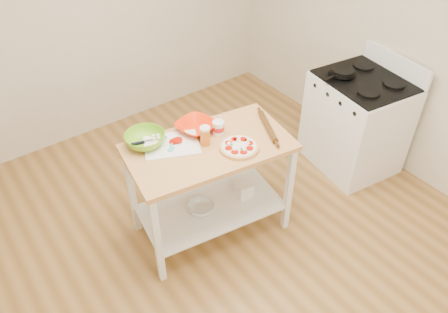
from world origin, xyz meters
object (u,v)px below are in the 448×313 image
Objects in this scene: gas_stove at (356,122)px; green_bowl at (145,139)px; spatula at (172,146)px; yogurt_tub at (218,128)px; beer_pint at (205,136)px; shelf_glass_bowl at (201,208)px; cutting_board at (171,144)px; skillet at (342,72)px; shelf_bin at (244,189)px; pizza at (239,147)px; orange_bowl at (196,127)px; rolling_pin at (268,127)px; prep_island at (210,171)px; knife at (144,142)px.

gas_stove is 3.73× the size of green_bowl.
spatula is 0.68× the size of yogurt_tub.
beer_pint is 0.70× the size of shelf_glass_bowl.
spatula is at bearing -78.97° from cutting_board.
skillet is 1.76m from spatula.
skillet is 1.75m from cutting_board.
shelf_bin is (0.40, -0.06, 0.03)m from shelf_glass_bowl.
gas_stove reaches higher than pizza.
orange_bowl is at bearing 135.63° from shelf_bin.
gas_stove is at bearing -10.63° from orange_bowl.
shelf_glass_bowl is (-0.08, -0.03, -0.68)m from beer_pint.
cutting_board is at bearing -170.34° from orange_bowl.
rolling_pin is 0.63m from shelf_bin.
beer_pint is (-0.17, 0.19, 0.06)m from pizza.
orange_bowl is 0.56m from rolling_pin.
shelf_bin is (0.16, -0.14, -0.63)m from yogurt_tub.
spatula is at bearing 141.66° from pizza.
prep_island is at bearing -151.32° from yogurt_tub.
orange_bowl is at bearing 145.44° from rolling_pin.
rolling_pin is at bearing -24.51° from green_bowl.
cutting_board is at bearing 145.77° from beer_pint.
skillet is at bearing 10.19° from pizza.
beer_pint is at bearing -10.11° from cutting_board.
spatula is 0.21m from green_bowl.
green_bowl is at bearing 134.20° from shelf_glass_bowl.
beer_pint is 0.39× the size of rolling_pin.
pizza is 2.32× the size of shelf_bin.
shelf_glass_bowl is at bearing 179.90° from skillet.
pizza is at bearing -169.51° from rolling_pin.
skillet reaches higher than orange_bowl.
rolling_pin is (0.85, -0.39, -0.02)m from green_bowl.
orange_bowl is at bearing 176.94° from gas_stove.
pizza is 0.59× the size of cutting_board.
spatula is (-0.38, 0.30, -0.00)m from pizza.
beer_pint is at bearing 165.32° from rolling_pin.
prep_island is at bearing 133.62° from pizza.
gas_stove is 7.30× the size of beer_pint.
yogurt_tub is at bearing -36.53° from spatula.
prep_island is 8.59× the size of beer_pint.
gas_stove reaches higher than orange_bowl.
skillet is at bearing 3.18° from prep_island.
skillet is 1.76m from shelf_glass_bowl.
pizza is at bearing -22.46° from knife.
prep_island is 0.37m from shelf_glass_bowl.
rolling_pin is at bearing -45.58° from spatula.
green_bowl is at bearing 165.86° from cutting_board.
yogurt_tub reaches higher than prep_island.
beer_pint is 0.69m from shelf_glass_bowl.
beer_pint is at bearing 131.10° from pizza.
gas_stove is 2.11m from knife.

